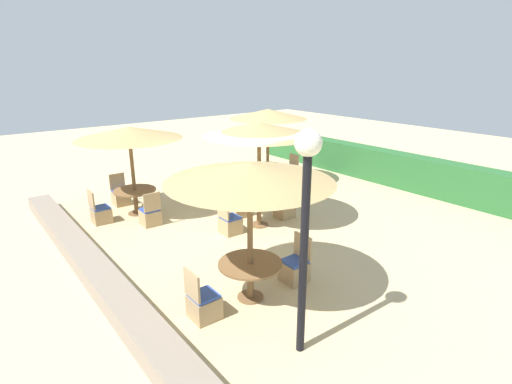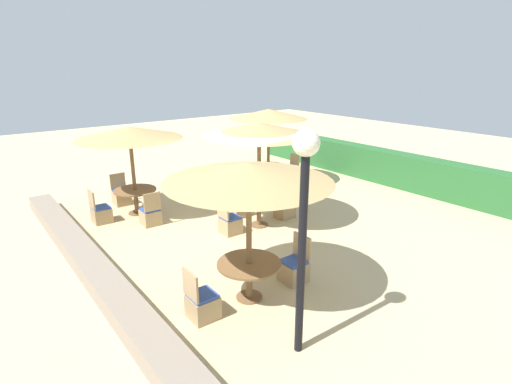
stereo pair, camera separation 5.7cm
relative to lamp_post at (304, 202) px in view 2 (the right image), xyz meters
The scene contains 23 objects.
ground_plane 5.22m from the lamp_post, 155.92° to the left, with size 40.00×40.00×0.00m, color #C6B284.
hedge_row 9.72m from the lamp_post, 116.46° to the left, with size 13.00×0.70×1.16m, color #28602D.
stone_border 5.09m from the lamp_post, 157.51° to the right, with size 10.00×0.56×0.36m, color gray.
lamp_post is the anchor object (origin of this frame).
parasol_back_left 8.47m from the lamp_post, 143.60° to the left, with size 2.60×2.60×2.64m.
round_table_back_left 8.66m from the lamp_post, 143.60° to the left, with size 1.18×1.18×0.71m.
patio_chair_back_left_east 7.88m from the lamp_post, 138.94° to the left, with size 0.46×0.46×0.93m.
patio_chair_back_left_north 9.39m from the lamp_post, 138.22° to the left, with size 0.46×0.46×0.93m.
patio_chair_back_left_south 8.18m from the lamp_post, 149.77° to the left, with size 0.46×0.46×0.93m.
parasol_center 4.85m from the lamp_post, 148.75° to the left, with size 2.81×2.81×2.71m.
round_table_center 5.18m from the lamp_post, 148.75° to the left, with size 0.93×0.93×0.72m.
patio_chair_center_north 5.80m from the lamp_post, 140.36° to the left, with size 0.46×0.46×0.93m.
patio_chair_center_south 4.96m from the lamp_post, 158.93° to the left, with size 0.46×0.46×0.93m.
patio_chair_center_west 5.99m from the lamp_post, 153.84° to the left, with size 0.46×0.46×0.93m.
parasol_front_right 1.58m from the lamp_post, behind, with size 2.87×2.87×2.54m.
round_table_front_right 2.38m from the lamp_post, behind, with size 1.15×1.15×0.71m.
patio_chair_front_right_south 2.71m from the lamp_post, 154.95° to the right, with size 0.46×0.46×0.93m.
patio_chair_front_right_north 2.89m from the lamp_post, 138.88° to the left, with size 0.46×0.46×0.93m.
parasol_front_left 6.98m from the lamp_post, behind, with size 2.84×2.84×2.48m.
round_table_front_left 7.20m from the lamp_post, behind, with size 1.17×1.17×0.72m.
patio_chair_front_left_south 7.26m from the lamp_post, behind, with size 0.46×0.46×0.93m.
patio_chair_front_left_east 6.31m from the lamp_post, behind, with size 0.46×0.46×0.93m.
patio_chair_front_left_west 8.28m from the lamp_post, behind, with size 0.46×0.46×0.93m.
Camera 2 is at (7.80, -5.45, 4.10)m, focal length 28.00 mm.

